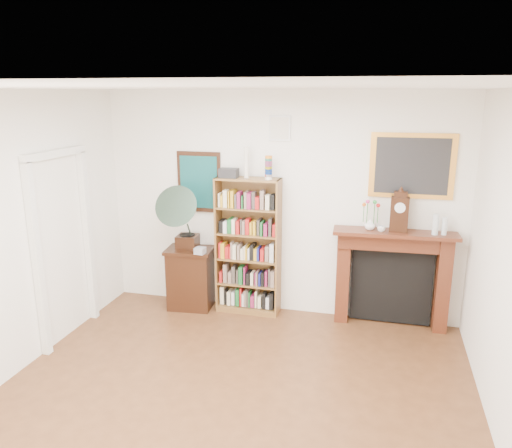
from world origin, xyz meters
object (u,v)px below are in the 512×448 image
Objects in this scene: bookshelf at (248,239)px; side_cabinet at (190,278)px; fireplace at (392,269)px; gramophone at (182,214)px; flower_vase at (370,224)px; teacup at (381,229)px; cd_stack at (200,251)px; mantel_clock at (399,213)px; bottle_right at (445,226)px; bottle_left at (436,224)px.

side_cabinet is (-0.77, -0.07, -0.57)m from bookshelf.
gramophone is at bearing -178.06° from fireplace.
flower_vase reaches higher than teacup.
gramophone is at bearing -125.32° from side_cabinet.
fireplace is 11.98× the size of cd_stack.
bottle_right is at bearing 2.09° from mantel_clock.
cd_stack is (0.25, -0.08, -0.44)m from gramophone.
mantel_clock is 1.97× the size of bottle_left.
cd_stack is (0.21, -0.16, 0.45)m from side_cabinet.
bottle_right is (3.08, 0.06, 0.90)m from side_cabinet.
cd_stack is at bearing -173.54° from flower_vase.
gramophone is (-2.59, -0.21, 0.59)m from fireplace.
bottle_right is (0.53, -0.07, 0.59)m from fireplace.
cd_stack reaches higher than side_cabinet.
bottle_left is at bearing -2.38° from flower_vase.
side_cabinet is 0.52m from cd_stack.
cd_stack is 2.10m from flower_vase.
cd_stack is 2.45m from mantel_clock.
flower_vase is 0.73m from bottle_left.
bottle_left is (0.72, -0.03, 0.05)m from flower_vase.
mantel_clock is (0.03, -0.06, 0.72)m from fireplace.
teacup is at bearing -2.10° from gramophone.
bottle_right reaches higher than side_cabinet.
fireplace is 2.36m from cd_stack.
fireplace is 1.67× the size of gramophone.
teacup is 0.60m from bottle_left.
mantel_clock is at bearing -3.82° from side_cabinet.
side_cabinet is 4.05× the size of bottle_right.
flower_vase is at bearing -177.79° from mantel_clock.
bottle_left is at bearing -4.53° from side_cabinet.
teacup is (1.62, -0.06, 0.26)m from bookshelf.
flower_vase reaches higher than cd_stack.
bookshelf is 16.82× the size of cd_stack.
cd_stack is (-0.56, -0.23, -0.13)m from bookshelf.
gramophone is at bearing -177.35° from bottle_right.
fireplace is 7.19× the size of bottle_right.
teacup is (2.18, 0.18, 0.39)m from cd_stack.
gramophone reaches higher than bottle_right.
bookshelf is at bearing 22.32° from cd_stack.
bookshelf reaches higher than gramophone.
cd_stack is at bearing -175.71° from fireplace.
side_cabinet is 2.41m from flower_vase.
flower_vase is at bearing -171.37° from fireplace.
side_cabinet is 2.53m from teacup.
cd_stack is 0.25× the size of mantel_clock.
teacup reaches higher than cd_stack.
bottle_left is (2.98, 0.04, 0.92)m from side_cabinet.
fireplace reaches higher than side_cabinet.
bottle_left is at bearing -14.45° from fireplace.
bookshelf is at bearing 179.14° from fireplace.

